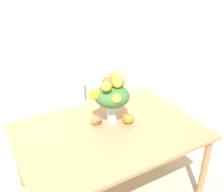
% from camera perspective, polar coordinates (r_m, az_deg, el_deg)
% --- Properties ---
extents(ground_plane, '(12.00, 12.00, 0.00)m').
position_cam_1_polar(ground_plane, '(2.77, -0.61, -19.87)').
color(ground_plane, tan).
extents(wall_back, '(8.00, 0.06, 2.70)m').
position_cam_1_polar(wall_back, '(3.19, -12.85, 14.43)').
color(wall_back, silver).
rests_on(wall_back, ground_plane).
extents(dining_table, '(1.56, 1.09, 0.73)m').
position_cam_1_polar(dining_table, '(2.33, -0.69, -8.91)').
color(dining_table, '#9E754C').
rests_on(dining_table, ground_plane).
extents(flower_vase, '(0.35, 0.32, 0.49)m').
position_cam_1_polar(flower_vase, '(2.25, -0.00, 0.19)').
color(flower_vase, silver).
rests_on(flower_vase, dining_table).
extents(pumpkin, '(0.10, 0.10, 0.10)m').
position_cam_1_polar(pumpkin, '(2.36, 3.53, -4.94)').
color(pumpkin, orange).
rests_on(pumpkin, dining_table).
extents(turkey_figurine, '(0.11, 0.14, 0.09)m').
position_cam_1_polar(turkey_figurine, '(2.35, -3.54, -5.11)').
color(turkey_figurine, '#936642').
rests_on(turkey_figurine, dining_table).
extents(dining_chair_near_window, '(0.43, 0.43, 0.97)m').
position_cam_1_polar(dining_chair_near_window, '(3.13, -8.65, -2.24)').
color(dining_chair_near_window, white).
rests_on(dining_chair_near_window, ground_plane).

